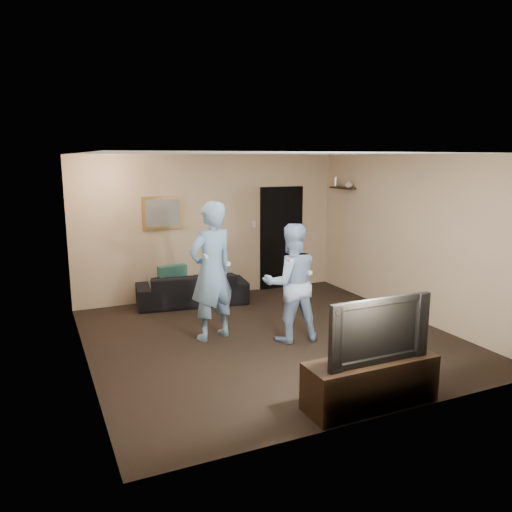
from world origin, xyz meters
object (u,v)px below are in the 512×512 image
tv_console (370,382)px  television (373,328)px  sofa (192,288)px  wii_player_right (291,283)px  wii_player_left (212,271)px

tv_console → television: bearing=0.0°
sofa → wii_player_right: wii_player_right is taller
wii_player_left → wii_player_right: wii_player_left is taller
television → wii_player_left: wii_player_left is taller
sofa → wii_player_left: bearing=89.9°
sofa → television: television is taller
tv_console → wii_player_right: (0.14, 2.03, 0.58)m
wii_player_left → sofa: bearing=82.3°
sofa → television: 4.40m
sofa → television: bearing=105.6°
tv_console → wii_player_left: size_ratio=0.73×
sofa → wii_player_left: 1.91m
sofa → tv_console: bearing=105.6°
television → wii_player_right: wii_player_right is taller
wii_player_left → wii_player_right: size_ratio=1.18×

